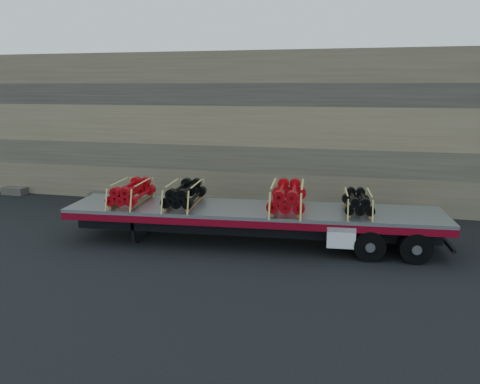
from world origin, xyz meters
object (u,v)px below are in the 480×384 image
object	(u,v)px
bundle_rear	(358,203)
bundle_midrear	(287,197)
trailer	(252,226)
bundle_midfront	(185,195)
bundle_front	(132,193)

from	to	relation	value
bundle_rear	bundle_midrear	bearing A→B (deg)	180.00
trailer	bundle_midfront	xyz separation A→B (m)	(-2.43, -0.20, 1.04)
bundle_midrear	bundle_rear	xyz separation A→B (m)	(2.35, 0.19, -0.10)
bundle_front	bundle_rear	bearing A→B (deg)	0.00
bundle_front	bundle_midrear	world-z (taller)	bundle_midrear
bundle_midfront	bundle_rear	size ratio (longest dim) A/B	1.17
trailer	bundle_midrear	size ratio (longest dim) A/B	5.37
bundle_midfront	bundle_rear	bearing A→B (deg)	0.00
trailer	bundle_midrear	world-z (taller)	bundle_midrear
bundle_midfront	bundle_midrear	size ratio (longest dim) A/B	0.90
bundle_front	bundle_midfront	world-z (taller)	bundle_midfront
trailer	bundle_midrear	distance (m)	1.63
bundle_midfront	trailer	bearing A→B (deg)	-0.00
bundle_front	bundle_midfront	distance (m)	1.99
trailer	bundle_midrear	xyz separation A→B (m)	(1.21, 0.10, 1.08)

